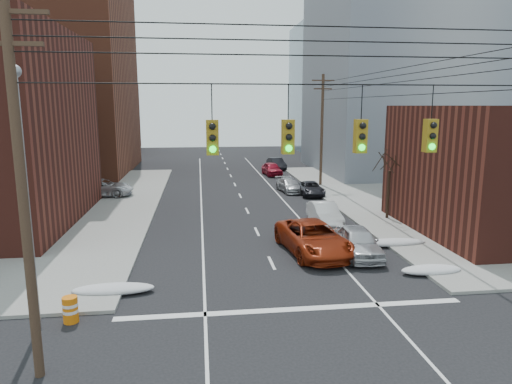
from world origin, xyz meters
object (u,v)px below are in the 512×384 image
object	(u,v)px
parked_car_d	(289,185)
parked_car_b	(325,214)
lot_car_b	(102,188)
parked_car_c	(311,188)
lot_car_a	(28,208)
red_pickup	(313,238)
parked_car_f	(276,164)
parked_car_e	(272,169)
construction_barrel	(70,309)
parked_car_a	(358,242)
lot_car_c	(21,201)

from	to	relation	value
parked_car_d	parked_car_b	bearing A→B (deg)	-97.50
parked_car_b	lot_car_b	xyz separation A→B (m)	(-16.98, 11.51, 0.15)
parked_car_c	lot_car_a	world-z (taller)	lot_car_a
red_pickup	parked_car_f	xyz separation A→B (m)	(3.67, 33.58, -0.15)
parked_car_e	construction_barrel	bearing A→B (deg)	-115.99
parked_car_b	construction_barrel	size ratio (longest dim) A/B	4.57
parked_car_e	construction_barrel	world-z (taller)	parked_car_e
parked_car_e	construction_barrel	size ratio (longest dim) A/B	4.38
parked_car_a	lot_car_b	bearing A→B (deg)	135.74
lot_car_b	parked_car_a	bearing A→B (deg)	-135.11
parked_car_c	parked_car_e	world-z (taller)	parked_car_e
parked_car_f	lot_car_c	world-z (taller)	lot_car_c
parked_car_c	construction_barrel	world-z (taller)	parked_car_c
parked_car_e	parked_car_f	size ratio (longest dim) A/B	1.00
parked_car_e	lot_car_a	xyz separation A→B (m)	(-20.60, -18.60, 0.06)
parked_car_a	parked_car_e	xyz separation A→B (m)	(0.00, 29.31, -0.05)
parked_car_b	construction_barrel	xyz separation A→B (m)	(-13.30, -12.69, -0.24)
parked_car_b	red_pickup	bearing A→B (deg)	-110.37
parked_car_a	parked_car_b	xyz separation A→B (m)	(0.00, 6.61, -0.04)
parked_car_f	lot_car_c	size ratio (longest dim) A/B	0.81
parked_car_e	parked_car_d	bearing A→B (deg)	-95.40
parked_car_b	construction_barrel	bearing A→B (deg)	-135.37
parked_car_d	lot_car_b	bearing A→B (deg)	174.93
parked_car_d	lot_car_b	distance (m)	17.00
red_pickup	lot_car_c	size ratio (longest dim) A/B	1.16
lot_car_a	parked_car_a	bearing A→B (deg)	-107.09
parked_car_d	lot_car_a	size ratio (longest dim) A/B	1.09
red_pickup	parked_car_a	world-z (taller)	red_pickup
red_pickup	construction_barrel	distance (m)	12.97
parked_car_b	parked_car_e	bearing A→B (deg)	90.96
lot_car_a	construction_barrel	distance (m)	18.32
red_pickup	parked_car_c	size ratio (longest dim) A/B	1.43
parked_car_f	lot_car_a	world-z (taller)	lot_car_a
red_pickup	lot_car_c	distance (m)	22.91
parked_car_d	parked_car_f	distance (m)	15.56
lot_car_c	construction_barrel	world-z (taller)	lot_car_c
red_pickup	lot_car_b	size ratio (longest dim) A/B	1.15
lot_car_c	parked_car_e	bearing A→B (deg)	-28.51
parked_car_e	parked_car_f	bearing A→B (deg)	69.17
red_pickup	parked_car_d	size ratio (longest dim) A/B	1.46
lot_car_b	construction_barrel	world-z (taller)	lot_car_b
parked_car_a	parked_car_e	world-z (taller)	parked_car_a
parked_car_e	lot_car_c	xyz separation A→B (m)	(-21.79, -16.54, 0.18)
parked_car_f	parked_car_d	bearing A→B (deg)	-102.11
lot_car_c	parked_car_d	bearing A→B (deg)	-50.15
parked_car_a	parked_car_d	size ratio (longest dim) A/B	1.08
parked_car_a	parked_car_c	distance (m)	17.05
parked_car_a	parked_car_b	world-z (taller)	parked_car_a
parked_car_f	red_pickup	bearing A→B (deg)	-103.24
parked_car_c	parked_car_a	bearing A→B (deg)	-93.29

